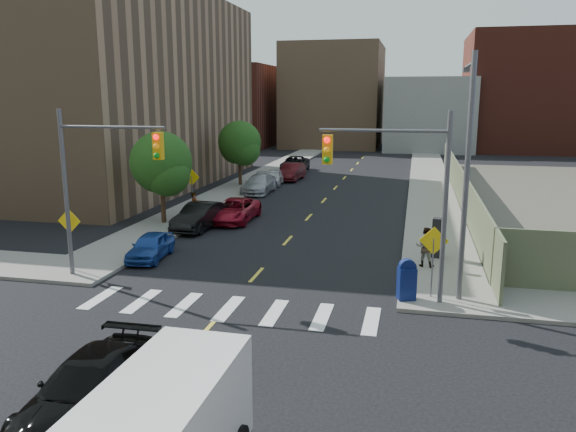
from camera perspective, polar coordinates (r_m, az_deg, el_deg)
The scene contains 29 objects.
ground at distance 17.16m, azimuth -10.81°, elevation -13.98°, with size 160.00×160.00×0.00m, color black.
sidewalk_nw at distance 57.81m, azimuth -1.47°, elevation 4.69°, with size 3.50×73.00×0.15m, color gray.
sidewalk_ne at distance 56.07m, azimuth 14.11°, elevation 4.11°, with size 3.50×73.00×0.15m, color gray.
fence_north at distance 42.64m, azimuth 17.00°, elevation 3.13°, with size 0.12×44.00×2.50m, color #5F6748.
building_nw at distance 52.42m, azimuth -20.45°, elevation 11.89°, with size 22.00×30.00×16.00m, color #8C6B4C.
bg_bldg_west at distance 88.74m, azimuth -5.97°, elevation 11.03°, with size 14.00×18.00×12.00m, color #592319.
bg_bldg_midwest at distance 86.95m, azimuth 4.71°, elevation 12.03°, with size 14.00×16.00×15.00m, color #8C6B4C.
bg_bldg_center at distance 84.11m, azimuth 14.11°, elevation 10.01°, with size 12.00×16.00×10.00m, color gray.
bg_bldg_east at distance 87.47m, azimuth 23.57°, elevation 11.42°, with size 18.00×18.00×16.00m, color #592319.
signal_nw at distance 23.76m, azimuth -18.78°, elevation 4.29°, with size 4.59×0.30×7.00m.
signal_ne at distance 20.28m, azimuth 11.52°, elevation 3.46°, with size 4.59×0.30×7.00m.
streetlight_ne at distance 21.16m, azimuth 17.70°, elevation 5.38°, with size 0.25×3.70×9.00m.
warn_sign_nw at distance 25.58m, azimuth -21.29°, elevation -1.15°, with size 1.06×0.06×2.83m.
warn_sign_ne at distance 21.29m, azimuth 14.55°, elevation -3.25°, with size 1.06×0.06×2.83m.
warn_sign_midwest at distance 37.31m, azimuth -9.73°, elevation 3.44°, with size 1.06×0.06×2.83m.
tree_west_near at distance 33.61m, azimuth -12.72°, elevation 4.93°, with size 3.66×3.64×5.52m.
tree_west_far at distance 47.52m, azimuth -4.92°, elevation 7.19°, with size 3.66×3.64×5.52m.
parked_car_blue at distance 27.05m, azimuth -13.79°, elevation -2.99°, with size 1.45×3.60×1.23m, color #1B4197.
parked_car_black at distance 32.53m, azimuth -8.95°, elevation -0.02°, with size 1.59×4.56×1.50m, color black.
parked_car_red at distance 34.30m, azimuth -5.46°, elevation 0.58°, with size 2.27×4.93×1.37m, color maroon.
parked_car_silver at distance 44.28m, azimuth -2.94°, elevation 3.27°, with size 2.03×4.98×1.45m, color #9FA1A7.
parked_car_white at distance 48.37m, azimuth -1.50°, elevation 3.96°, with size 1.58×3.92×1.33m, color silver.
parked_car_maroon at distance 51.13m, azimuth 0.39°, elevation 4.51°, with size 1.62×4.65×1.53m, color #400C10.
parked_car_grey at distance 57.17m, azimuth 0.71°, elevation 5.31°, with size 2.53×5.49×1.53m, color black.
black_sedan at distance 14.73m, azimuth -19.58°, elevation -16.08°, with size 1.96×4.82×1.40m, color black.
mailbox at distance 21.11m, azimuth 11.97°, elevation -6.36°, with size 0.75×0.65×1.54m.
payphone at distance 26.82m, azimuth 15.04°, elevation -2.17°, with size 0.55×0.45×1.85m, color black.
pedestrian_west at distance 33.90m, azimuth -9.45°, elevation 0.93°, with size 0.64×0.42×1.75m, color gray.
pedestrian_east at distance 25.28m, azimuth 13.79°, elevation -3.07°, with size 0.85×0.66×1.76m, color gray.
Camera 1 is at (6.40, -14.06, 7.47)m, focal length 35.00 mm.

